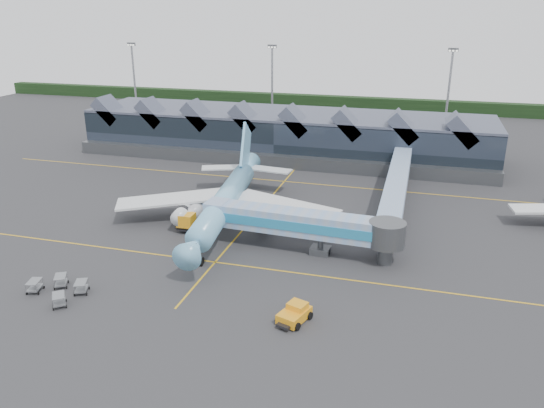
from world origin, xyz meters
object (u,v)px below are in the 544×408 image
(jet_bridge, at_px, (312,225))
(fuel_truck, at_px, (196,212))
(pushback_tug, at_px, (294,314))
(main_airliner, at_px, (227,198))

(jet_bridge, bearing_deg, fuel_truck, 167.29)
(pushback_tug, bearing_deg, main_airliner, 142.98)
(jet_bridge, relative_size, fuel_truck, 2.88)
(fuel_truck, height_order, pushback_tug, fuel_truck)
(main_airliner, relative_size, pushback_tug, 8.74)
(main_airliner, relative_size, fuel_truck, 4.25)
(jet_bridge, xyz_separation_m, pushback_tug, (1.74, -17.01, -3.15))
(main_airliner, xyz_separation_m, fuel_truck, (-4.47, -1.89, -2.05))
(main_airliner, height_order, fuel_truck, main_airliner)
(main_airliner, distance_m, pushback_tug, 29.70)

